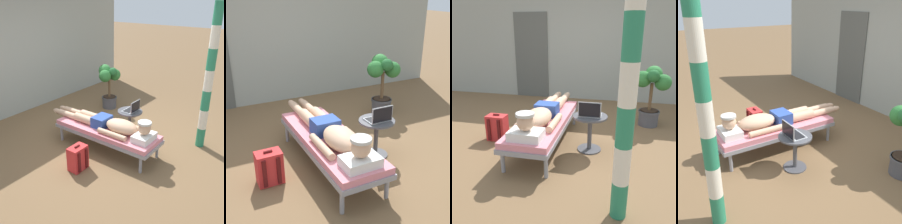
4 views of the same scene
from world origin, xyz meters
The scene contains 9 objects.
ground_plane centered at (0.00, 0.00, 0.00)m, with size 40.00×40.00×0.00m, color brown.
house_wall_back centered at (-0.12, 2.59, 1.35)m, with size 7.60×0.20×2.70m, color #999E93.
lounge_chair centered at (-0.12, -0.15, 0.35)m, with size 0.65×1.95×0.42m.
person_reclining centered at (-0.12, -0.24, 0.52)m, with size 0.53×2.17×0.33m.
side_table centered at (0.56, -0.20, 0.36)m, with size 0.48×0.48×0.52m.
laptop centered at (0.56, -0.25, 0.58)m, with size 0.31×0.24×0.23m.
backpack centered at (-0.90, -0.17, 0.20)m, with size 0.30×0.26×0.42m.
potted_plant centered at (1.48, 1.02, 0.63)m, with size 0.61×0.52×1.06m.
porch_post centered at (0.99, -1.48, 1.26)m, with size 0.15×0.15×2.51m.
Camera 1 is at (-3.53, -2.81, 2.60)m, focal length 43.74 mm.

